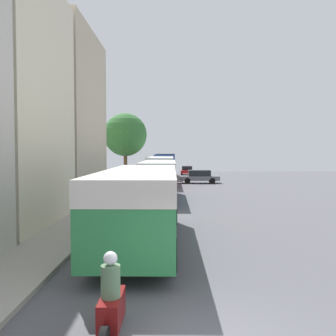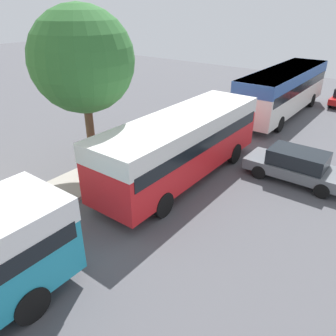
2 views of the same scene
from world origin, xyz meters
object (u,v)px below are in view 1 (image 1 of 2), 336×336
Objects in this scene: bus_third_in_line at (161,167)px; car_crossing at (199,176)px; bus_following at (159,175)px; motorcycle_behind_lead at (111,306)px; pedestrian_near_curb at (143,170)px; car_far_curb at (187,170)px; bus_lead at (141,196)px; bus_rear at (165,162)px.

bus_third_in_line is 5.27m from car_crossing.
bus_following is 20.85m from motorcycle_behind_lead.
bus_following is 5.72× the size of pedestrian_near_curb.
motorcycle_behind_lead is at bearing 86.16° from car_far_curb.
bus_lead is at bearing -85.63° from pedestrian_near_curb.
bus_third_in_line reaches higher than bus_following.
bus_rear is 6.42m from car_far_curb.
bus_rear is 6.91× the size of pedestrian_near_curb.
bus_rear is at bearing 89.81° from motorcycle_behind_lead.
bus_rear is 44.19m from motorcycle_behind_lead.
pedestrian_near_curb is (-6.29, -4.29, 0.25)m from car_far_curb.
bus_third_in_line reaches higher than motorcycle_behind_lead.
bus_third_in_line is 2.43× the size of car_far_curb.
pedestrian_near_curb is at bearing 34.31° from car_far_curb.
bus_following is 11.35m from bus_third_in_line.
motorcycle_behind_lead reaches higher than car_far_curb.
bus_third_in_line is at bearing 90.06° from bus_lead.
bus_following is 14.83m from car_crossing.
motorcycle_behind_lead is (0.06, -7.16, -1.19)m from bus_lead.
bus_rear is (0.23, 12.00, 0.13)m from bus_third_in_line.
car_far_curb is at bearing 78.93° from bus_third_in_line.
bus_following is at bearing 83.64° from car_far_curb.
bus_following reaches higher than motorcycle_behind_lead.
bus_lead reaches higher than pedestrian_near_curb.
bus_lead is 2.26× the size of car_crossing.
bus_lead is 4.47× the size of motorcycle_behind_lead.
bus_lead reaches higher than bus_following.
car_far_curb is (3.20, 28.77, -1.13)m from bus_following.
motorcycle_behind_lead is at bearing -89.55° from bus_lead.
bus_lead is 1.06× the size of bus_third_in_line.
pedestrian_near_curb is (-2.91, 38.12, -0.91)m from bus_lead.
car_far_curb is at bearing 34.31° from pedestrian_near_curb.
bus_lead is at bearing -90.32° from bus_rear.
car_far_curb is at bearing 86.16° from motorcycle_behind_lead.
bus_lead is 7.26m from motorcycle_behind_lead.
bus_following reaches higher than pedestrian_near_curb.
pedestrian_near_curb is (-3.12, 1.12, -1.10)m from bus_rear.
pedestrian_near_curb reaches higher than car_far_curb.
bus_following is at bearing -15.89° from car_crossing.
bus_lead is 28.22m from car_crossing.
bus_lead is 38.25m from pedestrian_near_curb.
car_far_curb is (3.41, 17.42, -1.21)m from bus_third_in_line.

